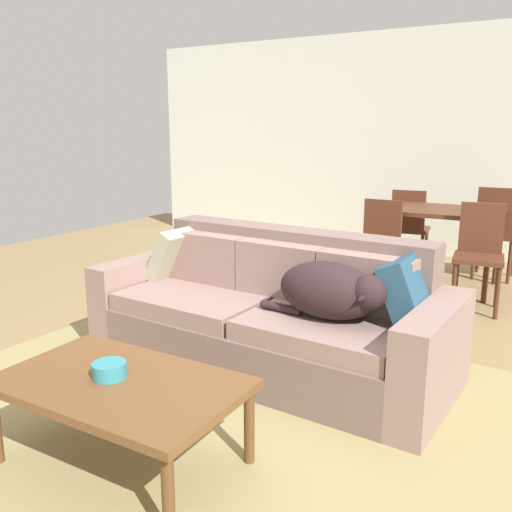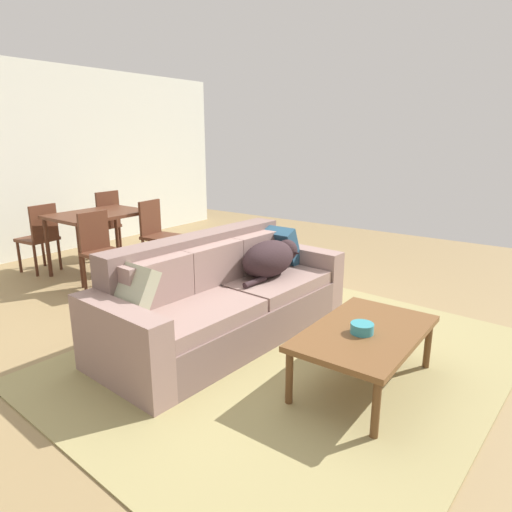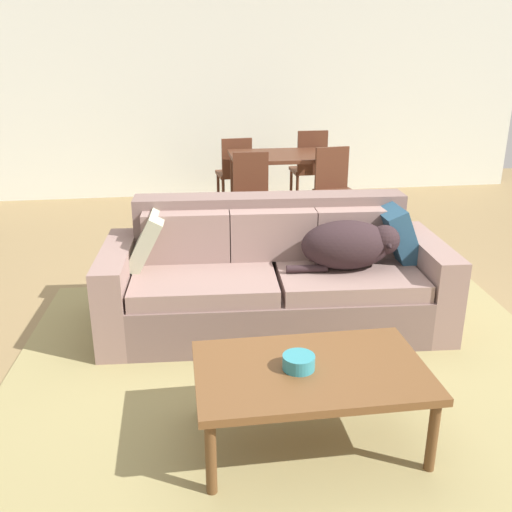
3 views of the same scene
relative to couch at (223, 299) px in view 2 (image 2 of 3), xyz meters
name	(u,v)px [view 2 (image 2 of 3)]	position (x,y,z in m)	size (l,w,h in m)	color
ground_plane	(231,333)	(0.06, -0.03, -0.33)	(10.00, 10.00, 0.00)	olive
area_rug	(292,357)	(0.00, -0.73, -0.33)	(3.46, 2.89, 0.01)	#998D59
couch	(223,299)	(0.00, 0.00, 0.00)	(2.40, 1.08, 0.87)	#755D56
dog_on_left_cushion	(271,258)	(0.49, -0.17, 0.29)	(0.77, 0.38, 0.33)	#2E1F22
throw_pillow_by_left_arm	(131,292)	(-0.87, 0.11, 0.30)	(0.10, 0.39, 0.39)	#AAAB8B
throw_pillow_by_right_arm	(279,246)	(0.88, 0.00, 0.30)	(0.15, 0.39, 0.39)	#274D67
coffee_table	(365,336)	(-0.05, -1.34, 0.05)	(1.11, 0.69, 0.42)	brown
bowl_on_coffee_table	(362,328)	(-0.12, -1.34, 0.13)	(0.16, 0.16, 0.07)	teal
dining_table	(98,219)	(0.51, 2.48, 0.36)	(1.12, 0.80, 0.77)	#522B1B
dining_chair_near_left	(101,248)	(0.10, 1.87, 0.16)	(0.42, 0.42, 0.89)	#522B1B
dining_chair_near_right	(157,232)	(0.98, 1.92, 0.18)	(0.44, 0.44, 0.91)	#522B1B
dining_chair_far_left	(40,235)	(0.06, 3.09, 0.15)	(0.44, 0.44, 0.88)	#522B1B
dining_chair_far_right	(105,221)	(0.97, 3.01, 0.20)	(0.41, 0.41, 0.96)	#522B1B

